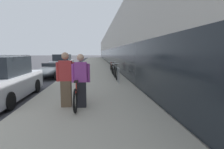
{
  "coord_description": "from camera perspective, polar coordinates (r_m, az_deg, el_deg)",
  "views": [
    {
      "loc": [
        5.91,
        -3.35,
        1.85
      ],
      "look_at": [
        7.58,
        14.57,
        -0.43
      ],
      "focal_mm": 28.0,
      "sensor_mm": 36.0,
      "label": 1
    }
  ],
  "objects": [
    {
      "name": "vintage_roadster_curbside",
      "position": [
        13.52,
        -20.01,
        0.87
      ],
      "size": [
        1.87,
        3.86,
        1.04
      ],
      "color": "#4C5156",
      "rests_on": "ground"
    },
    {
      "name": "cruiser_bike_middle",
      "position": [
        13.28,
        0.29,
        1.68
      ],
      "size": [
        0.52,
        1.84,
        0.99
      ],
      "color": "black",
      "rests_on": "sidewalk_slab"
    },
    {
      "name": "parked_sedan_far",
      "position": [
        18.77,
        -15.87,
        3.59
      ],
      "size": [
        1.86,
        4.14,
        1.65
      ],
      "color": "silver",
      "rests_on": "ground"
    },
    {
      "name": "cruiser_bike_farthest",
      "position": [
        15.84,
        -0.21,
        2.41
      ],
      "size": [
        0.52,
        1.82,
        0.85
      ],
      "color": "black",
      "rests_on": "sidewalk_slab"
    },
    {
      "name": "cruiser_bike_nearest",
      "position": [
        11.17,
        1.22,
        0.62
      ],
      "size": [
        0.52,
        1.78,
        0.98
      ],
      "color": "black",
      "rests_on": "sidewalk_slab"
    },
    {
      "name": "storefront_facade",
      "position": [
        33.11,
        6.97,
        8.76
      ],
      "size": [
        10.01,
        70.0,
        5.55
      ],
      "color": "#BCB7AD",
      "rests_on": "ground"
    },
    {
      "name": "tandem_bicycle",
      "position": [
        5.84,
        -10.97,
        -5.94
      ],
      "size": [
        0.52,
        2.41,
        0.88
      ],
      "color": "black",
      "rests_on": "sidewalk_slab"
    },
    {
      "name": "person_bystander",
      "position": [
        5.61,
        -14.84,
        -1.62
      ],
      "size": [
        0.58,
        0.23,
        1.7
      ],
      "color": "brown",
      "rests_on": "sidewalk_slab"
    },
    {
      "name": "parked_sedan_curbside",
      "position": [
        7.97,
        -32.64,
        -1.8
      ],
      "size": [
        2.0,
        4.33,
        1.75
      ],
      "color": "silver",
      "rests_on": "ground"
    },
    {
      "name": "sidewalk_slab",
      "position": [
        24.41,
        -5.79,
        3.03
      ],
      "size": [
        4.34,
        70.0,
        0.15
      ],
      "color": "#A39E8E",
      "rests_on": "ground"
    },
    {
      "name": "bike_rack_hoop",
      "position": [
        9.77,
        2.08,
        0.28
      ],
      "size": [
        0.05,
        0.6,
        0.84
      ],
      "color": "gray",
      "rests_on": "sidewalk_slab"
    },
    {
      "name": "person_rider",
      "position": [
        5.45,
        -10.11,
        -2.01
      ],
      "size": [
        0.56,
        0.22,
        1.65
      ],
      "color": "black",
      "rests_on": "sidewalk_slab"
    }
  ]
}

